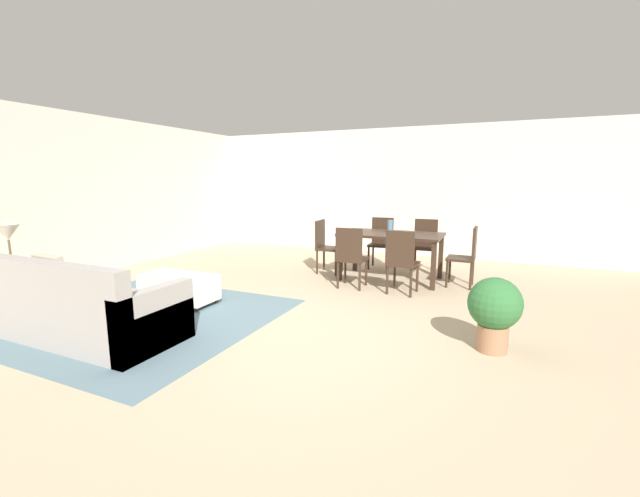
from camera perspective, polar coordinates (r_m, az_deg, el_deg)
ground_plane at (r=4.42m, az=-3.78°, el=-11.57°), size 10.80×10.80×0.00m
wall_back at (r=8.85m, az=11.65°, el=7.93°), size 9.00×0.12×2.70m
wall_left at (r=7.66m, az=-33.32°, el=6.28°), size 0.12×11.00×2.70m
area_rug at (r=5.25m, az=-24.38°, el=-8.91°), size 3.00×2.80×0.01m
couch at (r=4.80m, az=-30.93°, el=-7.56°), size 2.05×0.89×0.86m
ottoman_table at (r=5.57m, az=-19.54°, el=-5.17°), size 1.00×0.48×0.39m
side_table at (r=5.92m, az=-37.61°, el=-3.48°), size 0.40×0.40×0.58m
table_lamp at (r=5.84m, az=-38.15°, el=1.63°), size 0.26×0.26×0.53m
dining_table at (r=6.53m, az=10.14°, el=1.35°), size 1.60×0.90×0.76m
dining_chair_near_left at (r=5.92m, az=4.42°, el=-0.82°), size 0.41×0.41×0.92m
dining_chair_near_right at (r=5.70m, az=11.58°, el=-1.42°), size 0.43×0.43×0.92m
dining_chair_far_left at (r=7.44m, az=8.76°, el=1.28°), size 0.42×0.42×0.92m
dining_chair_far_right at (r=7.29m, az=14.77°, el=0.89°), size 0.41×0.41×0.92m
dining_chair_head_east at (r=6.38m, az=20.31°, el=-0.63°), size 0.40×0.40×0.92m
dining_chair_head_west at (r=6.93m, az=0.74°, el=0.77°), size 0.42×0.42×0.92m
vase_centerpiece at (r=6.52m, az=10.00°, el=3.11°), size 0.09×0.09×0.21m
potted_plant at (r=4.11m, az=23.70°, el=-7.88°), size 0.49×0.49×0.71m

